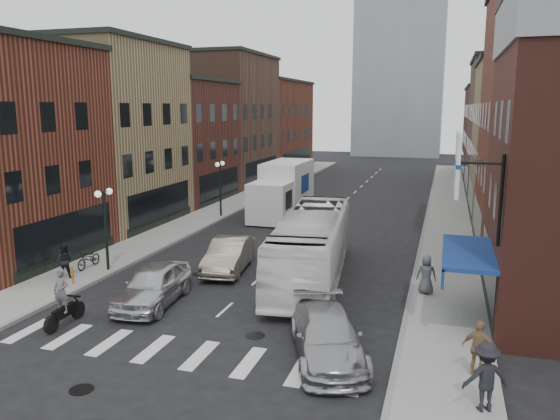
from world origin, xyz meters
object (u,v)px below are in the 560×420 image
object	(u,v)px
streetlamp_far	(220,178)
motorcycle_rider	(63,299)
parked_bicycle	(89,259)
ped_right_c	(426,274)
bike_rack	(68,277)
transit_bus	(312,245)
sedan_left_far	(229,255)
ped_left_solo	(65,260)
billboard_sign	(460,165)
box_truck	(283,190)
ped_right_b	(479,349)
streetlamp_near	(105,214)
ped_right_a	(486,377)
curb_car	(327,336)
sedan_left_near	(153,285)

from	to	relation	value
streetlamp_far	motorcycle_rider	distance (m)	20.46
parked_bicycle	ped_right_c	world-z (taller)	ped_right_c
bike_rack	transit_bus	world-z (taller)	transit_bus
sedan_left_far	ped_left_solo	bearing A→B (deg)	-159.15
billboard_sign	sedan_left_far	world-z (taller)	billboard_sign
billboard_sign	box_truck	bearing A→B (deg)	121.29
ped_right_b	ped_right_c	distance (m)	7.27
streetlamp_near	ped_right_b	world-z (taller)	streetlamp_near
ped_left_solo	ped_right_c	world-z (taller)	ped_right_c
transit_bus	parked_bicycle	bearing A→B (deg)	-176.35
transit_bus	ped_right_a	xyz separation A→B (m)	(7.07, -9.92, -0.54)
ped_right_b	billboard_sign	bearing A→B (deg)	-53.46
streetlamp_near	ped_right_b	distance (m)	17.94
box_truck	sedan_left_far	world-z (taller)	box_truck
streetlamp_near	curb_car	distance (m)	13.75
streetlamp_far	ped_right_c	xyz separation A→B (m)	(15.00, -13.03, -1.93)
streetlamp_far	ped_right_a	world-z (taller)	streetlamp_far
streetlamp_near	sedan_left_near	xyz separation A→B (m)	(4.36, -3.23, -2.09)
streetlamp_far	parked_bicycle	world-z (taller)	streetlamp_far
billboard_sign	box_truck	size ratio (longest dim) A/B	0.41
transit_bus	streetlamp_near	bearing A→B (deg)	-175.41
bike_rack	sedan_left_near	xyz separation A→B (m)	(4.56, -0.53, 0.27)
box_truck	motorcycle_rider	bearing A→B (deg)	-94.57
billboard_sign	ped_right_b	distance (m)	5.80
box_truck	sedan_left_near	bearing A→B (deg)	-89.33
billboard_sign	streetlamp_near	xyz separation A→B (m)	(-15.99, 3.50, -3.22)
transit_bus	ped_right_a	distance (m)	12.19
bike_rack	ped_right_b	bearing A→B (deg)	-11.29
curb_car	ped_right_a	bearing A→B (deg)	-44.19
billboard_sign	ped_left_solo	size ratio (longest dim) A/B	2.27
streetlamp_far	sedan_left_near	bearing A→B (deg)	-75.79
transit_bus	streetlamp_far	bearing A→B (deg)	122.43
streetlamp_far	motorcycle_rider	world-z (taller)	streetlamp_far
streetlamp_near	parked_bicycle	world-z (taller)	streetlamp_near
streetlamp_far	ped_left_solo	world-z (taller)	streetlamp_far
billboard_sign	ped_right_b	size ratio (longest dim) A/B	2.17
ped_right_c	transit_bus	bearing A→B (deg)	-12.20
billboard_sign	ped_right_b	xyz separation A→B (m)	(0.78, -2.59, -5.13)
ped_right_c	parked_bicycle	bearing A→B (deg)	1.64
box_truck	ped_right_c	size ratio (longest dim) A/B	5.41
streetlamp_far	parked_bicycle	size ratio (longest dim) A/B	2.39
ped_right_b	bike_rack	bearing A→B (deg)	8.42
ped_right_a	ped_right_b	bearing A→B (deg)	-109.39
sedan_left_far	ped_right_a	size ratio (longest dim) A/B	2.59
streetlamp_near	bike_rack	size ratio (longest dim) A/B	5.14
ped_right_a	ped_left_solo	bearing A→B (deg)	-40.71
motorcycle_rider	sedan_left_near	bearing A→B (deg)	53.80
sedan_left_far	ped_left_solo	size ratio (longest dim) A/B	2.96
bike_rack	box_truck	world-z (taller)	box_truck
sedan_left_near	ped_right_a	xyz separation A→B (m)	(12.47, -4.77, 0.26)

